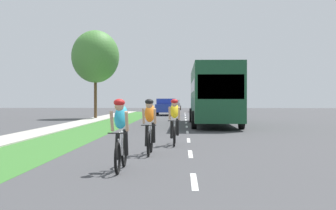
{
  "coord_description": "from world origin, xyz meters",
  "views": [
    {
      "loc": [
        -0.21,
        -1.83,
        1.57
      ],
      "look_at": [
        -0.98,
        21.31,
        1.28
      ],
      "focal_mm": 48.21,
      "sensor_mm": 36.0,
      "label": 1
    }
  ],
  "objects_px": {
    "cyclist_lead": "(121,134)",
    "suv_red": "(200,104)",
    "sedan_silver": "(174,105)",
    "bus_dark_green": "(213,93)",
    "cyclist_trailing": "(150,126)",
    "pickup_blue": "(166,107)",
    "cyclist_distant": "(174,121)",
    "street_tree_far": "(95,57)"
  },
  "relations": [
    {
      "from": "cyclist_lead",
      "to": "suv_red",
      "type": "distance_m",
      "value": 47.41
    },
    {
      "from": "sedan_silver",
      "to": "bus_dark_green",
      "type": "bearing_deg",
      "value": -85.41
    },
    {
      "from": "cyclist_trailing",
      "to": "pickup_blue",
      "type": "distance_m",
      "value": 31.67
    },
    {
      "from": "cyclist_trailing",
      "to": "cyclist_lead",
      "type": "bearing_deg",
      "value": -98.2
    },
    {
      "from": "pickup_blue",
      "to": "suv_red",
      "type": "distance_m",
      "value": 13.25
    },
    {
      "from": "suv_red",
      "to": "cyclist_trailing",
      "type": "bearing_deg",
      "value": -94.02
    },
    {
      "from": "cyclist_distant",
      "to": "suv_red",
      "type": "bearing_deg",
      "value": 86.62
    },
    {
      "from": "cyclist_distant",
      "to": "bus_dark_green",
      "type": "height_order",
      "value": "bus_dark_green"
    },
    {
      "from": "cyclist_trailing",
      "to": "bus_dark_green",
      "type": "distance_m",
      "value": 15.15
    },
    {
      "from": "pickup_blue",
      "to": "cyclist_lead",
      "type": "bearing_deg",
      "value": -89.54
    },
    {
      "from": "bus_dark_green",
      "to": "cyclist_lead",
      "type": "bearing_deg",
      "value": -100.19
    },
    {
      "from": "cyclist_lead",
      "to": "sedan_silver",
      "type": "xyz_separation_m",
      "value": [
        0.06,
        56.76,
        -0.04
      ]
    },
    {
      "from": "cyclist_lead",
      "to": "sedan_silver",
      "type": "height_order",
      "value": "cyclist_lead"
    },
    {
      "from": "bus_dark_green",
      "to": "street_tree_far",
      "type": "bearing_deg",
      "value": 135.07
    },
    {
      "from": "bus_dark_green",
      "to": "sedan_silver",
      "type": "xyz_separation_m",
      "value": [
        -3.13,
        38.99,
        -1.21
      ]
    },
    {
      "from": "street_tree_far",
      "to": "bus_dark_green",
      "type": "bearing_deg",
      "value": -44.93
    },
    {
      "from": "bus_dark_green",
      "to": "street_tree_far",
      "type": "distance_m",
      "value": 13.05
    },
    {
      "from": "cyclist_distant",
      "to": "pickup_blue",
      "type": "bearing_deg",
      "value": 92.66
    },
    {
      "from": "cyclist_trailing",
      "to": "bus_dark_green",
      "type": "bearing_deg",
      "value": 79.43
    },
    {
      "from": "bus_dark_green",
      "to": "sedan_silver",
      "type": "bearing_deg",
      "value": 94.59
    },
    {
      "from": "cyclist_distant",
      "to": "suv_red",
      "type": "xyz_separation_m",
      "value": [
        2.46,
        41.74,
        0.14
      ]
    },
    {
      "from": "cyclist_lead",
      "to": "cyclist_distant",
      "type": "relative_size",
      "value": 1.0
    },
    {
      "from": "bus_dark_green",
      "to": "street_tree_far",
      "type": "xyz_separation_m",
      "value": [
        -8.98,
        8.96,
        3.07
      ]
    },
    {
      "from": "street_tree_far",
      "to": "sedan_silver",
      "type": "bearing_deg",
      "value": 78.98
    },
    {
      "from": "pickup_blue",
      "to": "street_tree_far",
      "type": "distance_m",
      "value": 10.48
    },
    {
      "from": "pickup_blue",
      "to": "street_tree_far",
      "type": "xyz_separation_m",
      "value": [
        -5.51,
        -7.85,
        4.22
      ]
    },
    {
      "from": "cyclist_trailing",
      "to": "street_tree_far",
      "type": "xyz_separation_m",
      "value": [
        -6.21,
        23.8,
        4.24
      ]
    },
    {
      "from": "cyclist_trailing",
      "to": "cyclist_distant",
      "type": "distance_m",
      "value": 2.68
    },
    {
      "from": "pickup_blue",
      "to": "street_tree_far",
      "type": "height_order",
      "value": "street_tree_far"
    },
    {
      "from": "sedan_silver",
      "to": "cyclist_distant",
      "type": "bearing_deg",
      "value": -88.87
    },
    {
      "from": "cyclist_lead",
      "to": "cyclist_distant",
      "type": "distance_m",
      "value": 5.64
    },
    {
      "from": "cyclist_trailing",
      "to": "street_tree_far",
      "type": "height_order",
      "value": "street_tree_far"
    },
    {
      "from": "bus_dark_green",
      "to": "suv_red",
      "type": "relative_size",
      "value": 2.47
    },
    {
      "from": "cyclist_lead",
      "to": "suv_red",
      "type": "xyz_separation_m",
      "value": [
        3.54,
        47.27,
        0.14
      ]
    },
    {
      "from": "cyclist_distant",
      "to": "sedan_silver",
      "type": "bearing_deg",
      "value": 91.13
    },
    {
      "from": "cyclist_trailing",
      "to": "street_tree_far",
      "type": "relative_size",
      "value": 0.24
    },
    {
      "from": "cyclist_lead",
      "to": "street_tree_far",
      "type": "distance_m",
      "value": 27.68
    },
    {
      "from": "cyclist_distant",
      "to": "suv_red",
      "type": "distance_m",
      "value": 41.81
    },
    {
      "from": "cyclist_distant",
      "to": "suv_red",
      "type": "height_order",
      "value": "suv_red"
    },
    {
      "from": "street_tree_far",
      "to": "cyclist_lead",
      "type": "bearing_deg",
      "value": -77.78
    },
    {
      "from": "cyclist_lead",
      "to": "cyclist_distant",
      "type": "height_order",
      "value": "same"
    },
    {
      "from": "cyclist_trailing",
      "to": "suv_red",
      "type": "bearing_deg",
      "value": 85.98
    }
  ]
}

